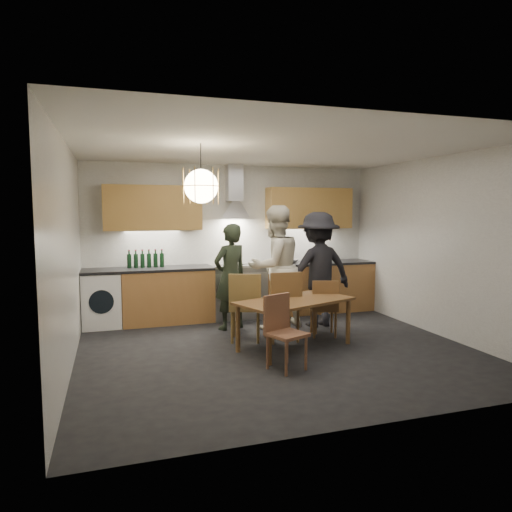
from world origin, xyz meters
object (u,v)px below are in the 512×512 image
object	(u,v)px
chair_back_left	(245,303)
mixing_bowl	(290,261)
chair_front	(282,326)
person_left	(230,277)
wine_bottles	(146,259)
person_mid	(275,267)
person_right	(318,269)
stock_pot	(328,258)
dining_table	(295,305)

from	to	relation	value
chair_back_left	mixing_bowl	bearing A→B (deg)	-111.60
chair_front	mixing_bowl	xyz separation A→B (m)	(1.15, 2.62, 0.45)
chair_back_left	chair_front	distance (m)	1.14
person_left	wine_bottles	xyz separation A→B (m)	(-1.20, 0.81, 0.23)
chair_front	mixing_bowl	distance (m)	2.90
chair_back_left	person_mid	bearing A→B (deg)	-118.17
chair_back_left	person_right	world-z (taller)	person_right
person_left	chair_front	bearing A→B (deg)	70.74
wine_bottles	chair_front	bearing A→B (deg)	-63.92
stock_pot	dining_table	bearing A→B (deg)	-126.65
person_right	stock_pot	xyz separation A→B (m)	(0.62, 0.91, 0.08)
dining_table	chair_back_left	xyz separation A→B (m)	(-0.55, 0.46, -0.02)
dining_table	wine_bottles	size ratio (longest dim) A/B	2.92
person_right	mixing_bowl	world-z (taller)	person_right
dining_table	wine_bottles	xyz separation A→B (m)	(-1.76, 2.03, 0.47)
person_mid	mixing_bowl	world-z (taller)	person_mid
person_mid	mixing_bowl	xyz separation A→B (m)	(0.60, 0.87, -0.01)
mixing_bowl	stock_pot	size ratio (longest dim) A/B	1.39
person_mid	wine_bottles	distance (m)	2.10
person_left	person_right	bearing A→B (deg)	147.76
person_left	stock_pot	xyz separation A→B (m)	(1.98, 0.69, 0.16)
dining_table	stock_pot	size ratio (longest dim) A/B	7.99
dining_table	mixing_bowl	xyz separation A→B (m)	(0.71, 1.95, 0.36)
chair_front	mixing_bowl	bearing A→B (deg)	44.26
person_right	mixing_bowl	size ratio (longest dim) A/B	6.07
person_mid	stock_pot	bearing A→B (deg)	-164.85
chair_back_left	person_right	distance (m)	1.49
chair_back_left	wine_bottles	xyz separation A→B (m)	(-1.21, 1.57, 0.49)
chair_back_left	mixing_bowl	distance (m)	1.99
person_left	chair_back_left	bearing A→B (deg)	67.99
stock_pot	chair_back_left	bearing A→B (deg)	-143.63
person_right	person_left	bearing A→B (deg)	-14.75
person_mid	stock_pot	world-z (taller)	person_mid
chair_front	person_right	bearing A→B (deg)	31.37
chair_back_left	wine_bottles	size ratio (longest dim) A/B	1.65
person_left	wine_bottles	bearing A→B (deg)	-56.95
chair_front	person_mid	size ratio (longest dim) A/B	0.45
person_left	mixing_bowl	distance (m)	1.47
dining_table	person_mid	xyz separation A→B (m)	(0.11, 1.08, 0.38)
chair_front	wine_bottles	size ratio (longest dim) A/B	1.45
person_mid	mixing_bowl	bearing A→B (deg)	-141.86
person_left	person_right	distance (m)	1.38
mixing_bowl	person_mid	bearing A→B (deg)	-124.60
wine_bottles	person_mid	bearing A→B (deg)	-26.95
dining_table	person_right	distance (m)	1.32
person_left	stock_pot	size ratio (longest dim) A/B	7.59
person_left	person_right	size ratio (longest dim) A/B	0.90
dining_table	wine_bottles	bearing A→B (deg)	110.39
chair_front	chair_back_left	bearing A→B (deg)	73.48
dining_table	person_left	xyz separation A→B (m)	(-0.56, 1.22, 0.24)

